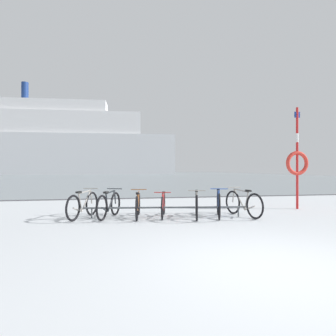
{
  "coord_description": "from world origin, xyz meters",
  "views": [
    {
      "loc": [
        -2.19,
        -3.75,
        1.36
      ],
      "look_at": [
        -0.19,
        6.8,
        1.4
      ],
      "focal_mm": 31.65,
      "sensor_mm": 36.0,
      "label": 1
    }
  ],
  "objects_px": {
    "bicycle_0": "(83,205)",
    "bicycle_2": "(138,205)",
    "bicycle_6": "(243,203)",
    "bicycle_5": "(219,204)",
    "ferry_ship": "(59,144)",
    "rescue_post": "(297,161)",
    "bicycle_3": "(163,205)",
    "bicycle_4": "(197,205)",
    "bicycle_1": "(109,205)"
  },
  "relations": [
    {
      "from": "bicycle_0",
      "to": "bicycle_6",
      "type": "height_order",
      "value": "bicycle_6"
    },
    {
      "from": "bicycle_1",
      "to": "ferry_ship",
      "type": "bearing_deg",
      "value": 100.76
    },
    {
      "from": "bicycle_4",
      "to": "bicycle_6",
      "type": "xyz_separation_m",
      "value": [
        1.39,
        0.01,
        0.01
      ]
    },
    {
      "from": "bicycle_5",
      "to": "ferry_ship",
      "type": "height_order",
      "value": "ferry_ship"
    },
    {
      "from": "bicycle_3",
      "to": "rescue_post",
      "type": "xyz_separation_m",
      "value": [
        4.79,
        0.85,
        1.29
      ]
    },
    {
      "from": "bicycle_3",
      "to": "bicycle_4",
      "type": "xyz_separation_m",
      "value": [
        0.89,
        -0.31,
        0.02
      ]
    },
    {
      "from": "bicycle_1",
      "to": "bicycle_5",
      "type": "distance_m",
      "value": 3.07
    },
    {
      "from": "bicycle_2",
      "to": "bicycle_1",
      "type": "bearing_deg",
      "value": 173.27
    },
    {
      "from": "bicycle_1",
      "to": "ferry_ship",
      "type": "relative_size",
      "value": 0.03
    },
    {
      "from": "bicycle_3",
      "to": "bicycle_6",
      "type": "bearing_deg",
      "value": -7.52
    },
    {
      "from": "bicycle_0",
      "to": "bicycle_2",
      "type": "xyz_separation_m",
      "value": [
        1.5,
        -0.2,
        -0.02
      ]
    },
    {
      "from": "bicycle_2",
      "to": "bicycle_4",
      "type": "distance_m",
      "value": 1.64
    },
    {
      "from": "bicycle_5",
      "to": "rescue_post",
      "type": "relative_size",
      "value": 0.47
    },
    {
      "from": "rescue_post",
      "to": "bicycle_2",
      "type": "bearing_deg",
      "value": -171.58
    },
    {
      "from": "bicycle_0",
      "to": "bicycle_4",
      "type": "relative_size",
      "value": 0.94
    },
    {
      "from": "bicycle_1",
      "to": "bicycle_3",
      "type": "distance_m",
      "value": 1.51
    },
    {
      "from": "bicycle_0",
      "to": "bicycle_6",
      "type": "bearing_deg",
      "value": -6.75
    },
    {
      "from": "ferry_ship",
      "to": "bicycle_0",
      "type": "bearing_deg",
      "value": -79.83
    },
    {
      "from": "bicycle_1",
      "to": "bicycle_0",
      "type": "bearing_deg",
      "value": 171.52
    },
    {
      "from": "bicycle_3",
      "to": "ferry_ship",
      "type": "relative_size",
      "value": 0.03
    },
    {
      "from": "bicycle_3",
      "to": "bicycle_5",
      "type": "height_order",
      "value": "bicycle_5"
    },
    {
      "from": "bicycle_4",
      "to": "bicycle_5",
      "type": "bearing_deg",
      "value": -0.54
    },
    {
      "from": "bicycle_0",
      "to": "bicycle_6",
      "type": "distance_m",
      "value": 4.53
    },
    {
      "from": "bicycle_0",
      "to": "bicycle_2",
      "type": "height_order",
      "value": "bicycle_0"
    },
    {
      "from": "rescue_post",
      "to": "ferry_ship",
      "type": "height_order",
      "value": "ferry_ship"
    },
    {
      "from": "bicycle_0",
      "to": "bicycle_4",
      "type": "distance_m",
      "value": 3.15
    },
    {
      "from": "bicycle_0",
      "to": "bicycle_1",
      "type": "xyz_separation_m",
      "value": [
        0.71,
        -0.11,
        -0.0
      ]
    },
    {
      "from": "bicycle_2",
      "to": "ferry_ship",
      "type": "relative_size",
      "value": 0.03
    },
    {
      "from": "bicycle_0",
      "to": "bicycle_3",
      "type": "height_order",
      "value": "bicycle_0"
    },
    {
      "from": "bicycle_6",
      "to": "rescue_post",
      "type": "distance_m",
      "value": 3.04
    },
    {
      "from": "bicycle_4",
      "to": "ferry_ship",
      "type": "distance_m",
      "value": 67.4
    },
    {
      "from": "ferry_ship",
      "to": "bicycle_2",
      "type": "bearing_deg",
      "value": -78.58
    },
    {
      "from": "bicycle_4",
      "to": "bicycle_5",
      "type": "height_order",
      "value": "bicycle_5"
    },
    {
      "from": "bicycle_3",
      "to": "bicycle_4",
      "type": "height_order",
      "value": "bicycle_4"
    },
    {
      "from": "bicycle_4",
      "to": "ferry_ship",
      "type": "xyz_separation_m",
      "value": [
        -14.74,
        65.41,
        6.86
      ]
    },
    {
      "from": "rescue_post",
      "to": "bicycle_4",
      "type": "bearing_deg",
      "value": -163.54
    },
    {
      "from": "bicycle_1",
      "to": "bicycle_3",
      "type": "bearing_deg",
      "value": -4.76
    },
    {
      "from": "ferry_ship",
      "to": "bicycle_5",
      "type": "bearing_deg",
      "value": -76.77
    },
    {
      "from": "bicycle_5",
      "to": "ferry_ship",
      "type": "relative_size",
      "value": 0.03
    },
    {
      "from": "bicycle_1",
      "to": "bicycle_5",
      "type": "bearing_deg",
      "value": -8.2
    },
    {
      "from": "bicycle_2",
      "to": "bicycle_4",
      "type": "xyz_separation_m",
      "value": [
        1.6,
        -0.34,
        0.02
      ]
    },
    {
      "from": "bicycle_0",
      "to": "bicycle_2",
      "type": "bearing_deg",
      "value": -7.56
    },
    {
      "from": "ferry_ship",
      "to": "bicycle_3",
      "type": "bearing_deg",
      "value": -77.99
    },
    {
      "from": "bicycle_5",
      "to": "rescue_post",
      "type": "bearing_deg",
      "value": 19.57
    },
    {
      "from": "bicycle_5",
      "to": "bicycle_6",
      "type": "xyz_separation_m",
      "value": [
        0.75,
        0.01,
        -0.01
      ]
    },
    {
      "from": "bicycle_6",
      "to": "rescue_post",
      "type": "relative_size",
      "value": 0.49
    },
    {
      "from": "bicycle_0",
      "to": "rescue_post",
      "type": "distance_m",
      "value": 7.15
    },
    {
      "from": "bicycle_3",
      "to": "bicycle_4",
      "type": "distance_m",
      "value": 0.94
    },
    {
      "from": "bicycle_5",
      "to": "ferry_ship",
      "type": "bearing_deg",
      "value": 103.23
    },
    {
      "from": "bicycle_3",
      "to": "rescue_post",
      "type": "bearing_deg",
      "value": 10.02
    }
  ]
}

